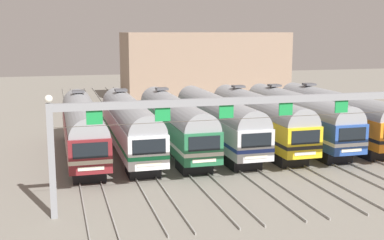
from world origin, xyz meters
The scene contains 11 objects.
ground_plane centered at (0.00, 0.00, 0.00)m, with size 160.00×160.00×0.00m, color gray.
track_bed centered at (0.00, 17.00, 0.07)m, with size 24.76×70.00×0.15m.
commuter_train_maroon centered at (-11.63, 0.00, 2.69)m, with size 2.88×18.06×5.05m.
commuter_train_white centered at (-7.75, 0.00, 2.69)m, with size 2.88×18.06×5.05m.
commuter_train_green centered at (-3.88, 0.00, 2.69)m, with size 2.88×18.06×5.05m.
commuter_train_silver centered at (0.00, -0.01, 2.69)m, with size 2.88×18.06×4.77m.
commuter_train_yellow centered at (3.88, 0.00, 2.69)m, with size 2.88×18.06×5.05m.
commuter_train_blue centered at (7.75, 0.00, 2.69)m, with size 2.88×18.06×5.05m.
commuter_train_orange centered at (11.63, 0.00, 2.69)m, with size 2.88×18.06×5.05m.
catenary_gantry centered at (0.00, -13.50, 5.41)m, with size 28.49×0.44×6.97m.
maintenance_building centered at (8.85, 33.27, 5.07)m, with size 24.82×10.00×10.14m, color gray.
Camera 1 is at (-13.69, -41.46, 10.37)m, focal length 47.03 mm.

